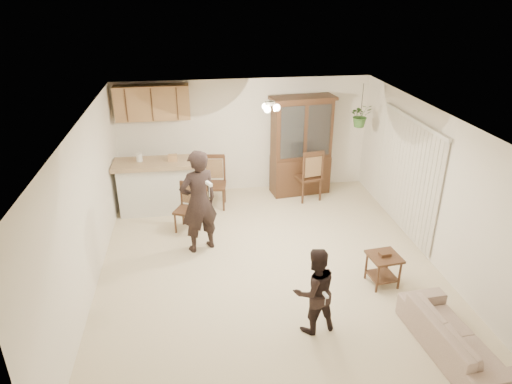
{
  "coord_description": "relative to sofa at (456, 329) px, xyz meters",
  "views": [
    {
      "loc": [
        -1.12,
        -6.32,
        4.3
      ],
      "look_at": [
        -0.15,
        0.4,
        1.19
      ],
      "focal_mm": 32.0,
      "sensor_mm": 36.0,
      "label": 1
    }
  ],
  "objects": [
    {
      "name": "floor",
      "position": [
        -2.0,
        2.26,
        -0.37
      ],
      "size": [
        6.5,
        6.5,
        0.0
      ],
      "primitive_type": "plane",
      "color": "beige",
      "rests_on": "ground"
    },
    {
      "name": "ceiling",
      "position": [
        -2.0,
        2.26,
        2.13
      ],
      "size": [
        5.5,
        6.5,
        0.02
      ],
      "primitive_type": "cube",
      "color": "silver",
      "rests_on": "wall_back"
    },
    {
      "name": "wall_back",
      "position": [
        -2.0,
        5.51,
        0.88
      ],
      "size": [
        5.5,
        0.02,
        2.5
      ],
      "primitive_type": "cube",
      "color": "white",
      "rests_on": "ground"
    },
    {
      "name": "wall_front",
      "position": [
        -2.0,
        -0.99,
        0.88
      ],
      "size": [
        5.5,
        0.02,
        2.5
      ],
      "primitive_type": "cube",
      "color": "white",
      "rests_on": "ground"
    },
    {
      "name": "wall_left",
      "position": [
        -4.75,
        2.26,
        0.88
      ],
      "size": [
        0.02,
        6.5,
        2.5
      ],
      "primitive_type": "cube",
      "color": "white",
      "rests_on": "ground"
    },
    {
      "name": "wall_right",
      "position": [
        0.75,
        2.26,
        0.88
      ],
      "size": [
        0.02,
        6.5,
        2.5
      ],
      "primitive_type": "cube",
      "color": "white",
      "rests_on": "ground"
    },
    {
      "name": "breakfast_bar",
      "position": [
        -3.85,
        4.61,
        0.13
      ],
      "size": [
        1.6,
        0.55,
        1.0
      ],
      "primitive_type": "cube",
      "color": "silver",
      "rests_on": "floor"
    },
    {
      "name": "bar_top",
      "position": [
        -3.85,
        4.61,
        0.68
      ],
      "size": [
        1.75,
        0.7,
        0.08
      ],
      "primitive_type": "cube",
      "color": "#A18261",
      "rests_on": "breakfast_bar"
    },
    {
      "name": "upper_cabinets",
      "position": [
        -3.9,
        5.33,
        1.73
      ],
      "size": [
        1.5,
        0.34,
        0.7
      ],
      "primitive_type": "cube",
      "color": "#9C7844",
      "rests_on": "wall_back"
    },
    {
      "name": "vertical_blinds",
      "position": [
        0.71,
        3.16,
        0.73
      ],
      "size": [
        0.06,
        2.3,
        2.1
      ],
      "primitive_type": null,
      "color": "beige",
      "rests_on": "wall_right"
    },
    {
      "name": "ceiling_fixture",
      "position": [
        -1.8,
        3.46,
        2.03
      ],
      "size": [
        0.36,
        0.36,
        0.2
      ],
      "primitive_type": null,
      "color": "#FFF0BF",
      "rests_on": "ceiling"
    },
    {
      "name": "hanging_plant",
      "position": [
        0.3,
        4.66,
        1.48
      ],
      "size": [
        0.43,
        0.37,
        0.48
      ],
      "primitive_type": "imported",
      "color": "#2C5622",
      "rests_on": "ceiling"
    },
    {
      "name": "plant_cord",
      "position": [
        0.3,
        4.66,
        1.81
      ],
      "size": [
        0.01,
        0.01,
        0.65
      ],
      "primitive_type": "cylinder",
      "color": "black",
      "rests_on": "ceiling"
    },
    {
      "name": "sofa",
      "position": [
        0.0,
        0.0,
        0.0
      ],
      "size": [
        0.89,
        1.93,
        0.73
      ],
      "primitive_type": "imported",
      "rotation": [
        0.0,
        0.0,
        1.65
      ],
      "color": "#BFAF9D",
      "rests_on": "floor"
    },
    {
      "name": "adult",
      "position": [
        -3.09,
        2.98,
        0.53
      ],
      "size": [
        0.78,
        0.66,
        1.8
      ],
      "primitive_type": "imported",
      "rotation": [
        0.0,
        0.0,
        3.57
      ],
      "color": "black",
      "rests_on": "floor"
    },
    {
      "name": "child",
      "position": [
        -1.66,
        0.68,
        0.31
      ],
      "size": [
        0.75,
        0.64,
        1.35
      ],
      "primitive_type": "imported",
      "rotation": [
        0.0,
        0.0,
        3.35
      ],
      "color": "black",
      "rests_on": "floor"
    },
    {
      "name": "china_hutch",
      "position": [
        -0.81,
        5.13,
        0.7
      ],
      "size": [
        1.43,
        0.69,
        2.17
      ],
      "rotation": [
        0.0,
        0.0,
        0.12
      ],
      "color": "#3D2216",
      "rests_on": "floor"
    },
    {
      "name": "side_table",
      "position": [
        -0.33,
        1.53,
        -0.1
      ],
      "size": [
        0.51,
        0.51,
        0.57
      ],
      "rotation": [
        0.0,
        0.0,
        0.11
      ],
      "color": "#3D2216",
      "rests_on": "floor"
    },
    {
      "name": "chair_bar",
      "position": [
        -2.75,
        4.63,
        -0.06
      ],
      "size": [
        0.54,
        0.54,
        1.09
      ],
      "rotation": [
        0.0,
        0.0,
        -0.13
      ],
      "color": "#3D2216",
      "rests_on": "floor"
    },
    {
      "name": "chair_hutch_left",
      "position": [
        -3.32,
        3.7,
        -0.1
      ],
      "size": [
        0.54,
        0.54,
        0.93
      ],
      "rotation": [
        0.0,
        0.0,
        -0.43
      ],
      "color": "#3D2216",
      "rests_on": "floor"
    },
    {
      "name": "chair_hutch_right",
      "position": [
        -0.72,
        4.76,
        -0.04
      ],
      "size": [
        0.61,
        0.61,
        1.15
      ],
      "rotation": [
        0.0,
        0.0,
        3.36
      ],
      "color": "#3D2216",
      "rests_on": "floor"
    },
    {
      "name": "controller_adult",
      "position": [
        -2.92,
        2.59,
        1.05
      ],
      "size": [
        0.11,
        0.17,
        0.05
      ],
      "primitive_type": "cube",
      "rotation": [
        0.0,
        0.0,
        3.57
      ],
      "color": "white",
      "rests_on": "adult"
    },
    {
      "name": "controller_child",
      "position": [
        -1.6,
        0.4,
        0.4
      ],
      "size": [
        0.05,
        0.11,
        0.03
      ],
      "primitive_type": "cube",
      "rotation": [
        0.0,
        0.0,
        3.35
      ],
      "color": "white",
      "rests_on": "child"
    }
  ]
}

